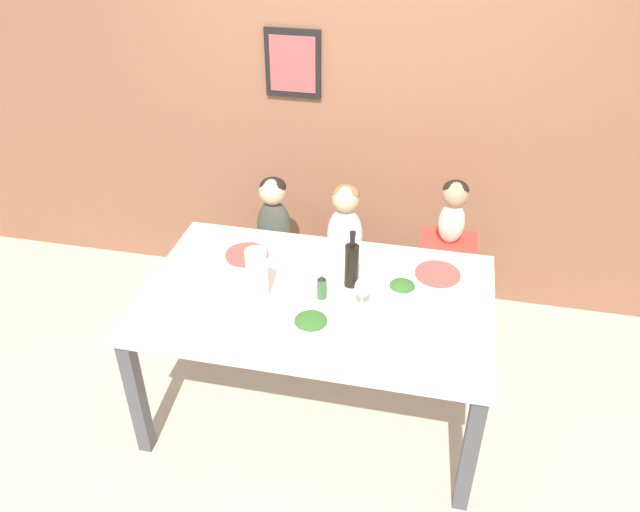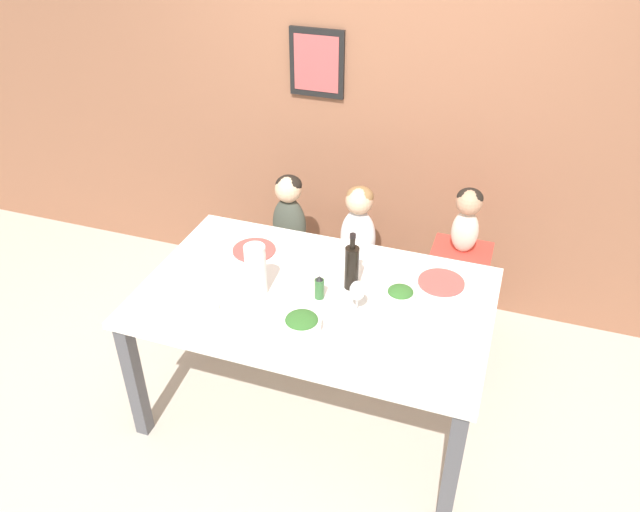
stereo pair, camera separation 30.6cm
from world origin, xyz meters
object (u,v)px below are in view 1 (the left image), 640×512
object	(u,v)px
chair_far_left	(276,263)
person_baby_right	(454,206)
dinner_plate_back_left	(247,255)
dinner_plate_front_left	(198,317)
dinner_plate_back_right	(438,274)
person_child_left	(274,214)
wine_glass_near	(362,288)
person_child_center	(345,221)
paper_towel_roll	(257,274)
chair_far_center	(344,272)
chair_right_highchair	(446,265)
salad_bowl_large	(311,324)
salad_bowl_small	(402,289)
wine_bottle	(352,264)

from	to	relation	value
chair_far_left	person_baby_right	bearing A→B (deg)	0.11
dinner_plate_back_left	person_baby_right	bearing A→B (deg)	24.90
dinner_plate_front_left	dinner_plate_back_right	size ratio (longest dim) A/B	1.00
person_child_left	chair_far_left	bearing A→B (deg)	-90.00
person_child_left	wine_glass_near	xyz separation A→B (m)	(0.67, -0.82, 0.14)
dinner_plate_front_left	person_child_center	bearing A→B (deg)	63.98
person_child_left	paper_towel_roll	world-z (taller)	paper_towel_roll
chair_far_center	chair_right_highchair	distance (m)	0.63
person_baby_right	salad_bowl_large	xyz separation A→B (m)	(-0.59, -1.03, -0.12)
dinner_plate_front_left	chair_far_left	bearing A→B (deg)	86.09
chair_far_center	dinner_plate_back_right	xyz separation A→B (m)	(0.57, -0.46, 0.39)
dinner_plate_back_right	salad_bowl_small	bearing A→B (deg)	-127.13
paper_towel_roll	dinner_plate_back_left	bearing A→B (deg)	116.52
chair_far_left	salad_bowl_small	xyz separation A→B (m)	(0.85, -0.68, 0.42)
chair_far_center	person_baby_right	xyz separation A→B (m)	(0.62, 0.00, 0.55)
wine_glass_near	dinner_plate_front_left	distance (m)	0.79
chair_right_highchair	person_child_center	distance (m)	0.66
salad_bowl_small	dinner_plate_front_left	distance (m)	1.00
person_child_left	wine_glass_near	bearing A→B (deg)	-50.73
paper_towel_roll	salad_bowl_small	xyz separation A→B (m)	(0.69, 0.16, -0.09)
dinner_plate_front_left	salad_bowl_large	bearing A→B (deg)	2.44
chair_far_center	wine_glass_near	xyz separation A→B (m)	(0.23, -0.82, 0.50)
chair_right_highchair	dinner_plate_back_right	world-z (taller)	dinner_plate_back_right
chair_far_center	person_child_center	size ratio (longest dim) A/B	0.91
salad_bowl_small	dinner_plate_back_right	distance (m)	0.28
chair_far_center	wine_bottle	world-z (taller)	wine_bottle
paper_towel_roll	salad_bowl_large	size ratio (longest dim) A/B	1.51
chair_far_center	salad_bowl_large	distance (m)	1.12
dinner_plate_back_right	chair_far_left	bearing A→B (deg)	155.66
paper_towel_roll	person_child_center	bearing A→B (deg)	71.13
dinner_plate_front_left	person_baby_right	bearing A→B (deg)	42.98
dinner_plate_back_left	person_child_left	bearing A→B (deg)	88.79
wine_bottle	wine_glass_near	distance (m)	0.20
person_child_left	dinner_plate_back_right	world-z (taller)	person_child_left
dinner_plate_back_left	wine_bottle	bearing A→B (deg)	-13.32
salad_bowl_large	person_baby_right	bearing A→B (deg)	60.20
person_baby_right	chair_right_highchair	bearing A→B (deg)	-90.00
person_child_left	person_baby_right	distance (m)	1.08
person_child_center	wine_glass_near	world-z (taller)	person_child_center
wine_glass_near	dinner_plate_back_right	world-z (taller)	wine_glass_near
wine_bottle	dinner_plate_back_right	bearing A→B (deg)	22.78
chair_far_center	salad_bowl_small	xyz separation A→B (m)	(0.41, -0.68, 0.42)
wine_glass_near	salad_bowl_large	world-z (taller)	wine_glass_near
person_child_left	person_child_center	xyz separation A→B (m)	(0.44, 0.00, 0.00)
chair_far_left	person_child_left	world-z (taller)	person_child_left
person_child_center	dinner_plate_front_left	size ratio (longest dim) A/B	2.21
person_baby_right	salad_bowl_large	size ratio (longest dim) A/B	2.19
chair_right_highchair	wine_glass_near	xyz separation A→B (m)	(-0.39, -0.82, 0.36)
salad_bowl_small	wine_glass_near	bearing A→B (deg)	-142.07
person_child_center	chair_right_highchair	bearing A→B (deg)	-0.13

